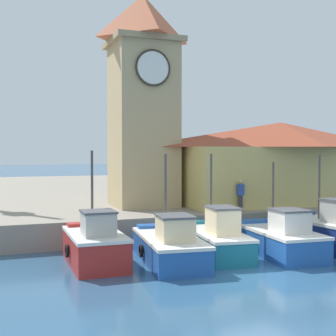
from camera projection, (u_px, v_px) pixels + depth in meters
ground_plane at (261, 273)px, 16.77m from camera, size 300.00×300.00×0.00m
quay_wharf at (102, 194)px, 41.28m from camera, size 120.00×40.00×1.25m
fishing_boat_far_left at (95, 245)px, 17.88m from camera, size 2.09×4.13×4.39m
fishing_boat_left_outer at (170, 246)px, 18.22m from camera, size 2.59×5.21×4.25m
fishing_boat_left_inner at (216, 239)px, 19.47m from camera, size 2.31×5.00×4.26m
fishing_boat_mid_left at (280, 239)px, 19.51m from camera, size 2.40×4.71×3.89m
fishing_boat_center at (329, 232)px, 20.63m from camera, size 2.61×4.76×4.20m
clock_tower at (143, 95)px, 26.43m from camera, size 3.86×3.86×13.53m
warehouse_right at (280, 162)px, 28.60m from camera, size 13.35×6.21×4.89m
dock_worker_near_tower at (241, 195)px, 24.20m from camera, size 0.34×0.22×1.62m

